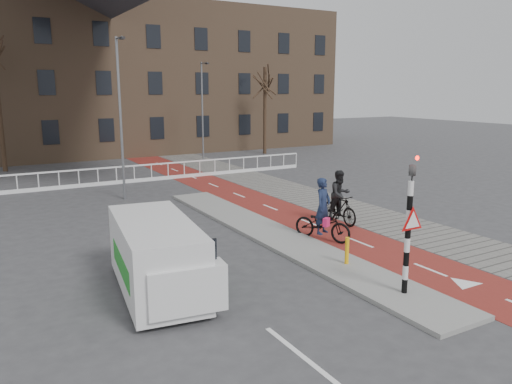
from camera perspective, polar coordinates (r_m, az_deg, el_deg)
ground at (r=15.21m, az=12.66°, el=-8.53°), size 120.00×120.00×0.00m
bike_lane at (r=23.92m, az=-0.85°, el=-0.80°), size 2.50×60.00×0.01m
sidewalk at (r=25.35m, az=4.70°, el=-0.12°), size 3.00×60.00×0.01m
curb_island at (r=17.81m, az=2.28°, el=-5.03°), size 1.80×16.00×0.12m
traffic_signal at (r=12.85m, az=17.11°, el=-3.24°), size 0.80×0.80×3.68m
bollard at (r=15.02m, az=10.36°, el=-6.59°), size 0.12×0.12×0.80m
cyclist_near at (r=17.47m, az=7.63°, el=-3.12°), size 1.57×2.26×2.20m
cyclist_far at (r=19.68m, az=9.54°, el=-1.10°), size 0.91×1.98×2.10m
van at (r=13.11m, az=-11.37°, el=-7.13°), size 2.33×4.63×1.91m
railing at (r=28.29m, az=-19.56°, el=1.10°), size 28.00×0.10×0.99m
townhouse_row at (r=43.07m, az=-21.32°, el=14.45°), size 46.00×10.00×15.90m
tree_right at (r=40.53m, az=1.02°, el=9.24°), size 0.27×0.27×6.86m
streetlight_near at (r=24.21m, az=-15.21°, el=7.90°), size 0.12×0.12×7.49m
streetlight_right at (r=36.58m, az=-6.15°, el=9.05°), size 0.12×0.12×7.04m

